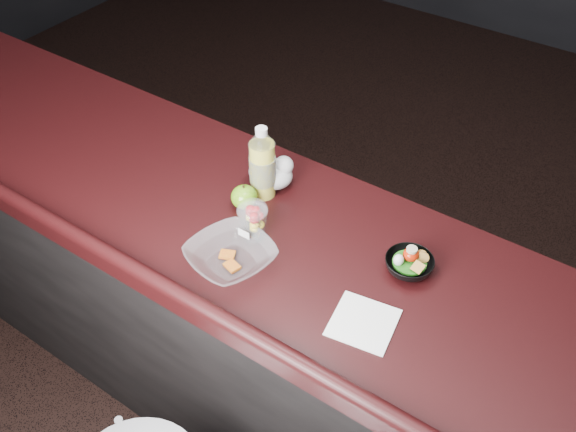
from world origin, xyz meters
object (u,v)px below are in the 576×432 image
(green_apple, at_px, (244,197))
(lemonade_bottle, at_px, (263,167))
(takeout_bowl, at_px, (231,256))
(fruit_cup, at_px, (253,220))
(snack_bowl, at_px, (409,264))

(green_apple, bearing_deg, lemonade_bottle, 82.02)
(lemonade_bottle, distance_m, takeout_bowl, 0.32)
(takeout_bowl, bearing_deg, fruit_cup, 96.33)
(lemonade_bottle, distance_m, snack_bowl, 0.53)
(lemonade_bottle, distance_m, green_apple, 0.11)
(snack_bowl, bearing_deg, fruit_cup, -162.72)
(snack_bowl, relative_size, takeout_bowl, 0.56)
(green_apple, distance_m, snack_bowl, 0.54)
(green_apple, bearing_deg, snack_bowl, 4.78)
(fruit_cup, bearing_deg, lemonade_bottle, 117.54)
(fruit_cup, bearing_deg, takeout_bowl, -83.67)
(lemonade_bottle, height_order, takeout_bowl, lemonade_bottle)
(green_apple, xyz_separation_m, takeout_bowl, (0.12, -0.21, -0.01))
(fruit_cup, distance_m, takeout_bowl, 0.13)
(takeout_bowl, bearing_deg, snack_bowl, 31.55)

